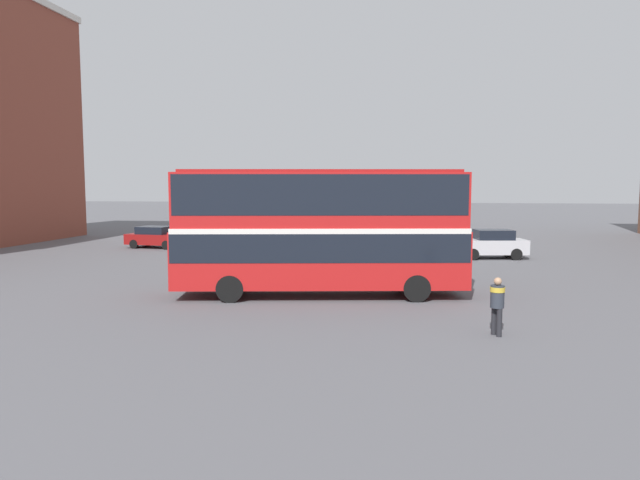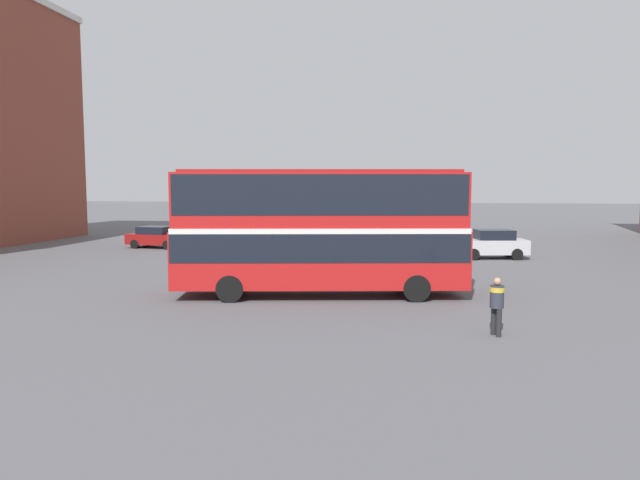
# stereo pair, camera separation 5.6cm
# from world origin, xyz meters

# --- Properties ---
(ground_plane) EXTENTS (240.00, 240.00, 0.00)m
(ground_plane) POSITION_xyz_m (0.00, 0.00, 0.00)
(ground_plane) COLOR #5B5B60
(double_decker_bus) EXTENTS (11.20, 4.27, 4.80)m
(double_decker_bus) POSITION_xyz_m (0.18, -0.90, 2.74)
(double_decker_bus) COLOR red
(double_decker_bus) RESTS_ON ground_plane
(pedestrian_foreground) EXTENTS (0.55, 0.55, 1.66)m
(pedestrian_foreground) POSITION_xyz_m (5.98, -5.84, 1.02)
(pedestrian_foreground) COLOR #232328
(pedestrian_foreground) RESTS_ON ground_plane
(parked_car_kerb_near) EXTENTS (4.11, 2.32, 1.46)m
(parked_car_kerb_near) POSITION_xyz_m (-13.40, 14.26, 0.74)
(parked_car_kerb_near) COLOR maroon
(parked_car_kerb_near) RESTS_ON ground_plane
(parked_car_kerb_far) EXTENTS (4.12, 1.94, 1.43)m
(parked_car_kerb_far) POSITION_xyz_m (2.82, 15.73, 0.73)
(parked_car_kerb_far) COLOR silver
(parked_car_kerb_far) RESTS_ON ground_plane
(parked_car_side_street) EXTENTS (4.20, 2.34, 1.68)m
(parked_car_side_street) POSITION_xyz_m (8.29, 11.83, 0.84)
(parked_car_side_street) COLOR silver
(parked_car_side_street) RESTS_ON ground_plane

